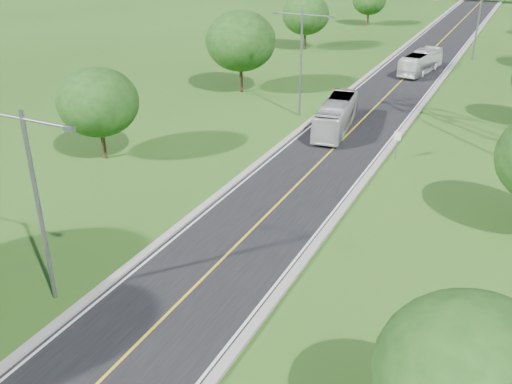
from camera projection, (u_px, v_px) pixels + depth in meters
ground at (397, 86)px, 65.67m from camera, size 260.00×260.00×0.00m
road at (408, 74)px, 70.51m from camera, size 8.00×150.00×0.06m
curb_left at (375, 70)px, 72.16m from camera, size 0.50×150.00×0.22m
curb_right at (444, 77)px, 68.79m from camera, size 0.50×150.00×0.22m
speed_limit_sign at (397, 141)px, 45.13m from camera, size 0.55×0.09×2.40m
streetlight_near_left at (36, 193)px, 26.69m from camera, size 5.90×0.25×10.00m
streetlight_mid_left at (301, 55)px, 53.35m from camera, size 5.90×0.25×10.00m
streetlight_far_right at (479, 14)px, 75.24m from camera, size 5.90×0.25×10.00m
tree_lb at (98, 102)px, 44.15m from camera, size 6.30×6.30×7.33m
tree_lc at (241, 41)px, 61.11m from camera, size 7.56×7.56×8.79m
tree_ld at (306, 15)px, 81.57m from camera, size 6.72×6.72×7.82m
tree_le at (369, 0)px, 100.23m from camera, size 5.88×5.88×6.84m
tree_ra at (473, 380)px, 17.71m from camera, size 6.30×6.30×7.33m
bus_outbound at (421, 62)px, 70.35m from camera, size 3.69×9.89×2.69m
bus_inbound at (336, 115)px, 51.34m from camera, size 3.68×10.24×2.79m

